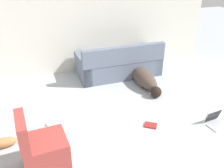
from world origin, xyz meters
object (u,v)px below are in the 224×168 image
dog (144,78)px  book_red (151,125)px  book_cream (52,124)px  cat (2,143)px  laptop_open (215,120)px  couch (119,64)px  side_chair (43,150)px

dog → book_red: (-0.57, -1.44, -0.15)m
book_red → book_cream: bearing=159.8°
cat → laptop_open: laptop_open is taller
dog → book_cream: size_ratio=7.41×
book_red → laptop_open: bearing=-16.3°
couch → cat: couch is taller
laptop_open → book_cream: laptop_open is taller
couch → book_red: (-0.23, -2.15, -0.26)m
couch → book_red: bearing=83.5°
book_cream → book_red: same height
dog → laptop_open: size_ratio=4.42×
book_cream → cat: bearing=-157.8°
cat → book_cream: (0.78, 0.32, -0.06)m
dog → cat: size_ratio=2.72×
book_red → dog: bearing=68.5°
couch → laptop_open: couch is taller
cat → side_chair: 0.88m
dog → book_cream: (-2.16, -0.85, -0.15)m
laptop_open → dog: bearing=99.7°
book_cream → book_red: bearing=-20.2°
book_cream → couch: bearing=40.6°
dog → book_red: size_ratio=6.05×
book_cream → dog: bearing=21.5°
side_chair → dog: bearing=-56.5°
cat → book_red: cat is taller
couch → dog: 0.79m
book_red → side_chair: side_chair is taller
side_chair → book_red: bearing=-82.3°
laptop_open → book_cream: 2.82m
couch → side_chair: side_chair is taller
couch → book_red: size_ratio=7.46×
laptop_open → book_red: size_ratio=1.37×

